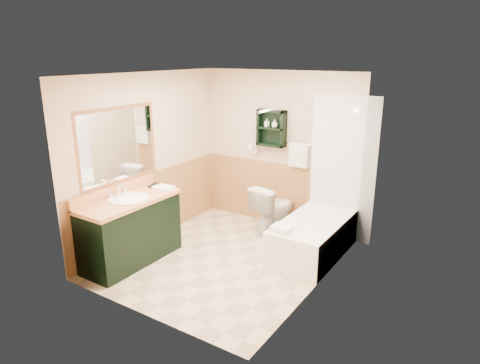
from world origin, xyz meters
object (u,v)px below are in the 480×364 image
(vanity_book, at_px, (150,178))
(soap_bottle_b, at_px, (275,124))
(soap_bottle_a, at_px, (267,125))
(vanity, at_px, (131,230))
(hair_dryer, at_px, (255,148))
(toilet, at_px, (273,209))
(wall_shelf, at_px, (271,128))
(bathtub, at_px, (314,237))

(vanity_book, xyz_separation_m, soap_bottle_b, (1.12, 1.52, 0.64))
(soap_bottle_a, bearing_deg, vanity, -111.31)
(vanity_book, height_order, soap_bottle_a, soap_bottle_a)
(vanity, distance_m, soap_bottle_a, 2.53)
(vanity_book, xyz_separation_m, soap_bottle_a, (0.98, 1.52, 0.62))
(hair_dryer, distance_m, vanity_book, 1.75)
(toilet, bearing_deg, wall_shelf, -40.49)
(vanity, bearing_deg, wall_shelf, 66.96)
(wall_shelf, relative_size, soap_bottle_b, 4.56)
(hair_dryer, bearing_deg, bathtub, -25.90)
(hair_dryer, bearing_deg, vanity_book, -116.05)
(hair_dryer, xyz_separation_m, soap_bottle_b, (0.36, -0.03, 0.41))
(bathtub, distance_m, vanity_book, 2.39)
(wall_shelf, height_order, soap_bottle_b, wall_shelf)
(wall_shelf, height_order, hair_dryer, wall_shelf)
(wall_shelf, relative_size, vanity, 0.40)
(wall_shelf, distance_m, soap_bottle_a, 0.09)
(wall_shelf, xyz_separation_m, soap_bottle_b, (0.06, -0.01, 0.06))
(hair_dryer, bearing_deg, vanity, -105.61)
(wall_shelf, height_order, toilet, wall_shelf)
(vanity, height_order, soap_bottle_b, soap_bottle_b)
(vanity_book, bearing_deg, soap_bottle_b, 39.73)
(hair_dryer, distance_m, bathtub, 1.75)
(hair_dryer, relative_size, bathtub, 0.16)
(wall_shelf, distance_m, bathtub, 1.77)
(toilet, relative_size, vanity_book, 3.65)
(toilet, bearing_deg, hair_dryer, -18.36)
(toilet, bearing_deg, bathtub, 166.73)
(hair_dryer, bearing_deg, wall_shelf, -4.76)
(vanity, relative_size, bathtub, 0.91)
(soap_bottle_a, bearing_deg, wall_shelf, 3.76)
(vanity_book, height_order, soap_bottle_b, soap_bottle_b)
(bathtub, distance_m, soap_bottle_b, 1.78)
(wall_shelf, bearing_deg, toilet, -51.12)
(hair_dryer, relative_size, soap_bottle_a, 1.96)
(hair_dryer, height_order, toilet, hair_dryer)
(bathtub, relative_size, toilet, 1.98)
(toilet, xyz_separation_m, vanity_book, (-1.27, -1.27, 0.60))
(bathtub, xyz_separation_m, soap_bottle_a, (-1.10, 0.61, 1.35))
(vanity, distance_m, vanity_book, 0.80)
(soap_bottle_b, bearing_deg, vanity_book, -126.26)
(toilet, height_order, soap_bottle_a, soap_bottle_a)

